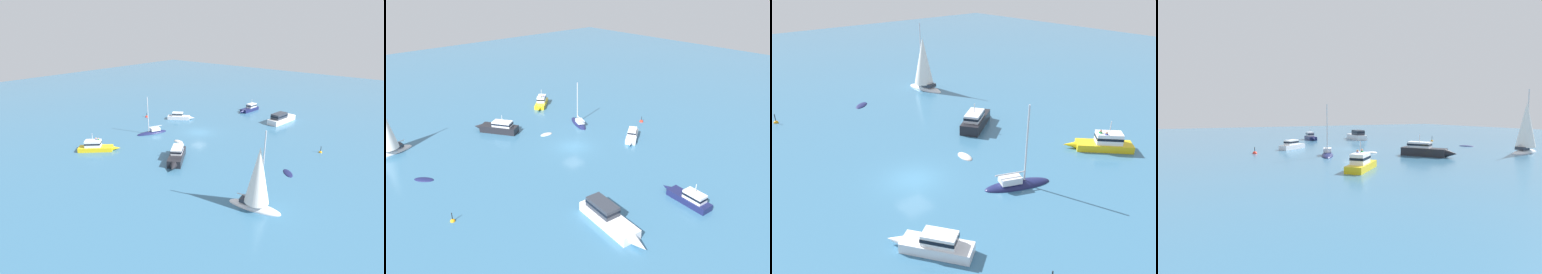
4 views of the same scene
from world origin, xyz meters
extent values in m
plane|color=teal|center=(0.00, 0.00, 0.00)|extent=(160.00, 160.00, 0.00)
ellipsoid|color=white|center=(14.92, 19.22, 0.00)|extent=(2.59, 5.87, 0.99)
cube|color=#2D333D|center=(15.03, 18.55, 0.70)|extent=(1.44, 1.87, 0.42)
cylinder|color=silver|center=(14.83, 19.78, 4.59)|extent=(0.14, 0.14, 8.19)
cylinder|color=silver|center=(15.04, 18.52, 1.16)|extent=(0.53, 2.53, 0.11)
cone|color=white|center=(14.89, 19.39, 3.87)|extent=(2.93, 2.93, 6.14)
cube|color=yellow|center=(16.44, -6.94, 0.33)|extent=(4.66, 4.79, 0.66)
cone|color=yellow|center=(14.31, -4.69, 0.33)|extent=(1.34, 1.37, 0.66)
cube|color=white|center=(16.67, -7.18, 1.16)|extent=(2.55, 2.59, 1.01)
cube|color=black|center=(16.67, -7.18, 1.21)|extent=(2.60, 2.64, 0.24)
cylinder|color=silver|center=(16.67, -7.18, 2.24)|extent=(0.08, 0.08, 1.13)
cylinder|color=blue|center=(16.10, -7.18, 1.18)|extent=(0.32, 0.32, 1.04)
sphere|color=tan|center=(16.10, -7.18, 1.82)|extent=(0.24, 0.24, 0.24)
cylinder|color=#19994C|center=(16.00, -6.65, 1.21)|extent=(0.32, 0.32, 1.09)
sphere|color=tan|center=(16.00, -6.65, 1.87)|extent=(0.24, 0.24, 0.24)
cube|color=white|center=(-3.70, -8.05, 0.34)|extent=(3.63, 4.42, 0.68)
cone|color=white|center=(-5.20, -5.82, 0.34)|extent=(1.17, 1.29, 0.68)
cube|color=white|center=(-3.60, -8.20, 1.04)|extent=(2.11, 2.36, 0.72)
cube|color=black|center=(-3.60, -8.20, 1.07)|extent=(2.17, 2.42, 0.24)
cube|color=black|center=(11.21, 4.90, 0.51)|extent=(5.68, 4.60, 1.03)
cone|color=black|center=(14.08, 6.77, 0.51)|extent=(1.73, 1.62, 1.03)
cube|color=silver|center=(10.72, 4.58, 1.40)|extent=(3.18, 2.79, 0.74)
cube|color=black|center=(10.72, 4.58, 1.44)|extent=(3.23, 2.84, 0.24)
cylinder|color=silver|center=(10.72, 4.58, 2.24)|extent=(0.08, 0.08, 0.94)
ellipsoid|color=silver|center=(5.71, 0.29, 0.00)|extent=(1.16, 1.97, 0.42)
ellipsoid|color=#191E4C|center=(5.61, -6.08, 0.00)|extent=(5.57, 3.48, 0.80)
cube|color=silver|center=(5.01, -5.82, 0.66)|extent=(1.90, 1.58, 0.52)
cylinder|color=silver|center=(6.11, -6.29, 3.48)|extent=(0.13, 0.13, 6.17)
cylinder|color=silver|center=(4.98, -5.81, 1.17)|extent=(2.29, 1.06, 0.11)
ellipsoid|color=#191E4C|center=(5.12, 18.72, 0.00)|extent=(2.49, 2.33, 0.31)
sphere|color=orange|center=(-4.48, 19.68, 0.00)|extent=(0.50, 0.50, 0.50)
cylinder|color=black|center=(-4.48, 19.68, 0.62)|extent=(0.08, 0.08, 0.74)
camera|label=1|loc=(40.72, 31.95, 18.37)|focal=29.02mm
camera|label=2|loc=(-34.43, 30.36, 22.51)|focal=34.64mm
camera|label=3|loc=(-14.45, -22.97, 15.78)|focal=36.32mm
camera|label=4|loc=(43.02, -21.21, 5.51)|focal=29.65mm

